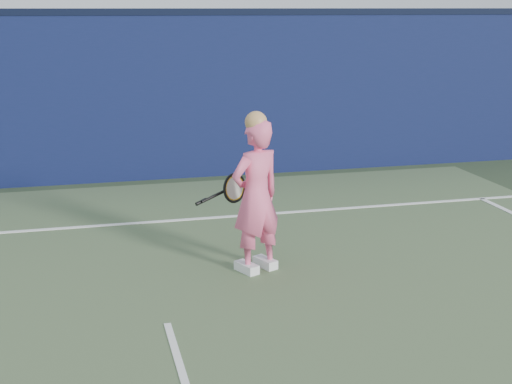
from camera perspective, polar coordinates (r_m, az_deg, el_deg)
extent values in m
plane|color=#304027|center=(5.32, -5.72, -14.96)|extent=(80.00, 80.00, 0.00)
cube|color=#0D163B|center=(11.19, -10.86, 7.30)|extent=(24.00, 0.40, 2.50)
cube|color=black|center=(11.11, -11.19, 13.96)|extent=(24.00, 0.42, 0.10)
imported|color=#FE6291|center=(7.12, 0.00, -0.38)|extent=(0.67, 0.57, 1.56)
sphere|color=tan|center=(6.97, 0.00, 5.60)|extent=(0.22, 0.22, 0.22)
cube|color=white|center=(7.41, 0.74, -5.69)|extent=(0.22, 0.30, 0.10)
cube|color=white|center=(7.27, -0.75, -6.09)|extent=(0.22, 0.30, 0.10)
torus|color=black|center=(7.46, -1.72, 0.33)|extent=(0.30, 0.22, 0.32)
torus|color=gold|center=(7.46, -1.72, 0.33)|extent=(0.24, 0.17, 0.27)
cylinder|color=beige|center=(7.46, -1.72, 0.33)|extent=(0.24, 0.16, 0.26)
cylinder|color=black|center=(7.38, -3.43, -0.35)|extent=(0.28, 0.14, 0.11)
cylinder|color=black|center=(7.34, -4.41, -0.79)|extent=(0.14, 0.09, 0.07)
cube|color=white|center=(9.00, -9.50, -2.46)|extent=(11.00, 0.08, 0.01)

